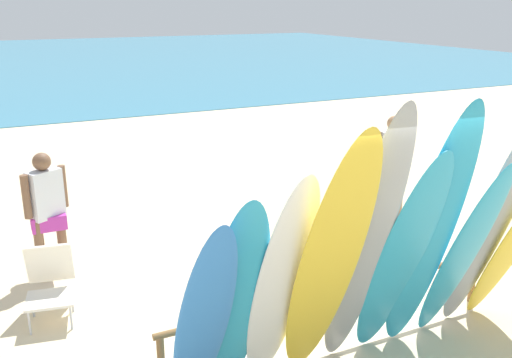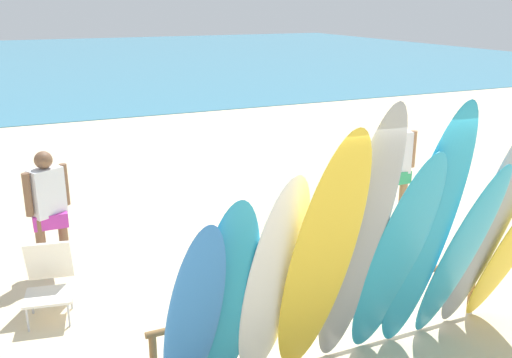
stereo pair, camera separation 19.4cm
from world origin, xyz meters
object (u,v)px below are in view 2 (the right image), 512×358
Objects in this scene: surfboard_blue_0 at (193,322)px; surfboard_grey_4 at (357,249)px; surfboard_white_2 at (272,287)px; beachgoer_midbeach at (396,163)px; beachgoer_by_water at (48,204)px; surfboard_teal_7 at (459,257)px; surfboard_teal_1 at (227,303)px; surfboard_grey_8 at (492,222)px; surfboard_teal_6 at (424,237)px; surfboard_yellow_3 at (320,267)px; surfboard_teal_5 at (395,261)px; surfboard_rack at (334,299)px; beach_chair_blue at (49,278)px.

surfboard_grey_4 is at bearing -7.87° from surfboard_blue_0.
beachgoer_midbeach is at bearing 35.62° from surfboard_white_2.
surfboard_teal_7 is at bearing -73.26° from beachgoer_by_water.
beachgoer_by_water is (-1.12, 3.35, -0.08)m from surfboard_teal_1.
surfboard_blue_0 is at bearing -179.66° from surfboard_grey_8.
beachgoer_midbeach is (2.84, 3.16, -0.37)m from surfboard_grey_4.
surfboard_grey_4 reaches higher than surfboard_teal_6.
surfboard_yellow_3 is (0.73, -0.22, 0.28)m from surfboard_teal_1.
surfboard_yellow_3 is at bearing -90.35° from beachgoer_by_water.
surfboard_yellow_3 is 1.14× the size of surfboard_teal_5.
surfboard_teal_5 is at bearing -69.38° from surfboard_rack.
surfboard_rack is at bearing 156.26° from surfboard_grey_8.
surfboard_teal_5 is (1.19, -0.08, 0.04)m from surfboard_white_2.
beach_chair_blue is (-3.95, 2.42, -0.91)m from surfboard_grey_8.
beach_chair_blue is at bearing 119.07° from surfboard_teal_1.
surfboard_teal_5 is (1.90, -0.03, 0.17)m from surfboard_blue_0.
beach_chair_blue is at bearing 107.12° from surfboard_blue_0.
surfboard_rack is 1.23m from surfboard_yellow_3.
surfboard_teal_1 is (-1.34, -0.49, 0.52)m from surfboard_rack.
beach_chair_blue is (-3.58, 2.43, -0.61)m from surfboard_teal_7.
surfboard_rack is at bearing -126.85° from beachgoer_midbeach.
surfboard_teal_6 reaches higher than beach_chair_blue.
surfboard_teal_6 is at bearing -27.89° from beach_chair_blue.
beach_chair_blue is (-0.94, 2.38, -0.54)m from surfboard_blue_0.
beachgoer_by_water is (-2.70, 3.47, -0.20)m from surfboard_teal_5.
surfboard_teal_1 is at bearing 178.20° from surfboard_grey_8.
beachgoer_by_water is (-2.47, 2.86, 0.44)m from surfboard_rack.
surfboard_teal_6 is at bearing 6.16° from surfboard_yellow_3.
beachgoer_by_water is at bearing 126.41° from surfboard_teal_5.
surfboard_teal_5 is 3.92m from beachgoer_midbeach.
surfboard_grey_8 reaches higher than beachgoer_midbeach.
beachgoer_midbeach is at bearing 43.63° from surfboard_rack.
surfboard_white_2 is at bearing 174.95° from surfboard_grey_4.
surfboard_white_2 is 3.71m from beachgoer_by_water.
surfboard_white_2 is 1.34× the size of beachgoer_midbeach.
surfboard_grey_8 reaches higher than surfboard_rack.
surfboard_rack is 3.16m from beach_chair_blue.
surfboard_teal_1 is at bearing 173.83° from surfboard_teal_7.
surfboard_teal_6 is (1.12, 0.06, 0.05)m from surfboard_yellow_3.
surfboard_teal_5 is (1.57, -0.13, 0.12)m from surfboard_teal_1.
surfboard_grey_4 is (1.12, -0.18, 0.35)m from surfboard_teal_1.
surfboard_teal_1 is at bearing 176.46° from surfboard_grey_4.
surfboard_blue_0 reaches higher than beachgoer_midbeach.
surfboard_grey_8 reaches higher than beach_chair_blue.
surfboard_grey_8 is at bearing -1.90° from surfboard_teal_7.
surfboard_grey_8 is (1.35, -0.63, 0.85)m from surfboard_rack.
surfboard_grey_4 is at bearing -122.39° from beachgoer_midbeach.
surfboard_grey_4 is (1.44, -0.09, 0.39)m from surfboard_blue_0.
surfboard_white_2 is 0.82× the size of surfboard_teal_6.
surfboard_grey_4 is at bearing -35.77° from beach_chair_blue.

